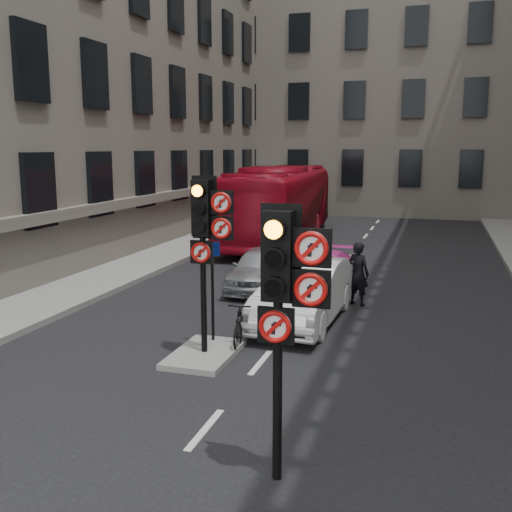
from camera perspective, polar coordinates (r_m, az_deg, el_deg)
The scene contains 13 objects.
ground at distance 7.96m, azimuth -10.60°, elevation -22.10°, with size 120.00×120.00×0.00m, color black.
pavement_left at distance 21.14m, azimuth -13.06°, elevation -1.30°, with size 3.00×50.00×0.16m, color gray.
centre_island at distance 12.50m, azimuth -4.92°, elevation -9.28°, with size 1.20×2.00×0.12m, color gray.
building_far at distance 44.41m, azimuth 13.16°, elevation 17.53°, with size 30.00×14.00×20.00m, color slate.
signal_near at distance 7.32m, azimuth 2.76°, elevation -2.84°, with size 0.91×0.40×3.58m.
signal_far at distance 11.84m, azimuth -4.75°, elevation 2.80°, with size 0.91×0.40×3.58m.
car_silver at distance 18.05m, azimuth 0.49°, elevation -1.19°, with size 1.51×3.76×1.28m, color #A7A9AE.
car_white at distance 14.68m, azimuth 4.64°, elevation -3.44°, with size 1.61×4.61×1.52m, color silver.
car_pink at distance 17.68m, azimuth 6.03°, elevation -1.65°, with size 1.66×4.08×1.18m, color #F146B8.
bus_red at distance 27.34m, azimuth 2.32°, elevation 4.99°, with size 2.86×12.21×3.40m, color maroon.
motorcycle at distance 13.08m, azimuth -1.18°, elevation -6.24°, with size 0.48×1.72×1.03m, color black.
motorcyclist at distance 16.45m, azimuth 9.70°, elevation -1.65°, with size 0.64×0.42×1.74m, color black.
info_sign at distance 12.79m, azimuth -4.21°, elevation -2.04°, with size 0.37×0.15×2.16m.
Camera 1 is at (3.21, -5.92, 4.25)m, focal length 42.00 mm.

